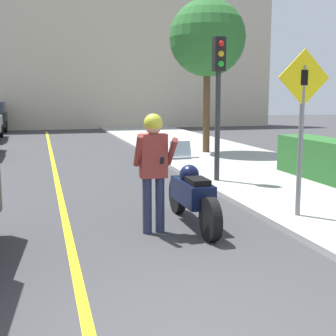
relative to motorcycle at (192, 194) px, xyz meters
The scene contains 7 objects.
road_center_line 3.21m from the motorcycle, 128.57° to the left, with size 0.12×36.00×0.01m.
building_backdrop 22.89m from the motorcycle, 93.50° to the left, with size 28.00×1.20×9.27m.
motorcycle is the anchor object (origin of this frame).
person_biker 0.97m from the motorcycle, 159.48° to the right, with size 0.59×0.49×1.82m.
crossing_sign 2.18m from the motorcycle, ahead, with size 0.91×0.08×2.72m.
traffic_light 4.01m from the motorcycle, 62.19° to the left, with size 0.26×0.30×3.28m.
street_tree 9.64m from the motorcycle, 68.64° to the left, with size 2.60×2.60×5.19m.
Camera 1 is at (-0.94, -3.48, 2.10)m, focal length 50.00 mm.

